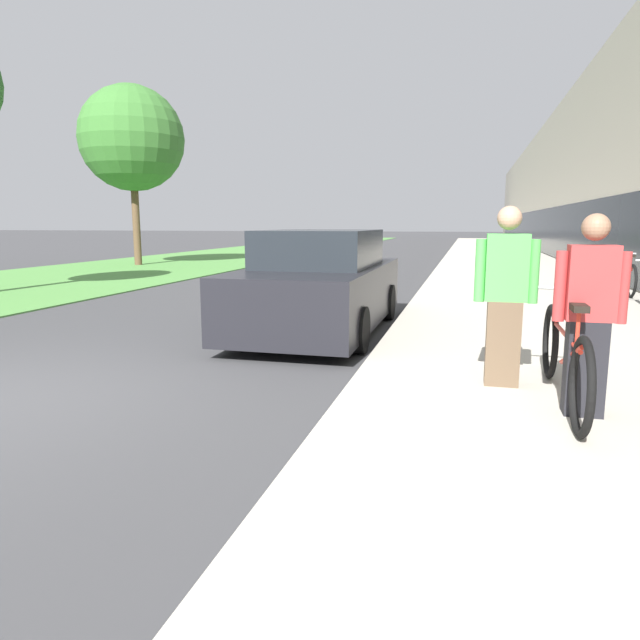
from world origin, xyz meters
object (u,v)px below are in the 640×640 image
person_rider (589,316)px  street_tree_far (132,139)px  tandem_bicycle (564,358)px  parked_sedan_curbside (321,285)px  cruiser_bike_farthest (626,278)px  person_bystander (505,297)px

person_rider → street_tree_far: size_ratio=0.23×
tandem_bicycle → parked_sedan_curbside: size_ratio=0.53×
cruiser_bike_farthest → person_bystander: bearing=-110.4°
person_rider → street_tree_far: bearing=131.7°
street_tree_far → person_rider: bearing=-48.3°
person_rider → parked_sedan_curbside: (-3.05, 3.52, -0.21)m
person_bystander → cruiser_bike_farthest: 8.27m
person_rider → tandem_bicycle: bearing=111.6°
person_rider → parked_sedan_curbside: 4.67m
tandem_bicycle → cruiser_bike_farthest: bearing=73.5°
parked_sedan_curbside → person_rider: bearing=-49.1°
tandem_bicycle → parked_sedan_curbside: 4.38m
cruiser_bike_farthest → parked_sedan_curbside: parked_sedan_curbside is taller
person_bystander → tandem_bicycle: bearing=-43.5°
street_tree_far → tandem_bicycle: bearing=-48.0°
tandem_bicycle → person_rider: 0.51m
street_tree_far → person_bystander: bearing=-48.2°
person_bystander → parked_sedan_curbside: (-2.48, 2.80, -0.25)m
parked_sedan_curbside → street_tree_far: 15.94m
tandem_bicycle → cruiser_bike_farthest: tandem_bicycle is taller
parked_sedan_curbside → tandem_bicycle: bearing=-47.8°
person_rider → cruiser_bike_farthest: bearing=74.8°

